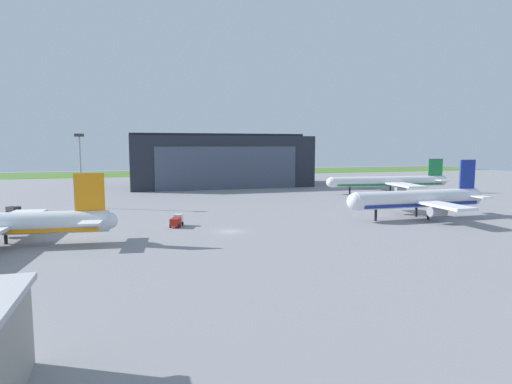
{
  "coord_description": "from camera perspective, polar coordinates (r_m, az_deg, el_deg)",
  "views": [
    {
      "loc": [
        -17.76,
        -78.52,
        16.55
      ],
      "look_at": [
        12.03,
        23.22,
        4.89
      ],
      "focal_mm": 29.58,
      "sensor_mm": 36.0,
      "label": 1
    }
  ],
  "objects": [
    {
      "name": "grass_field_strip",
      "position": [
        262.83,
        -12.43,
        2.53
      ],
      "size": [
        440.0,
        56.0,
        0.08
      ],
      "primitive_type": "cube",
      "color": "#4B752E",
      "rests_on": "ground_plane"
    },
    {
      "name": "apron_light_mast",
      "position": [
        121.2,
        -22.65,
        3.41
      ],
      "size": [
        2.4,
        0.5,
        19.73
      ],
      "color": "#99999E",
      "rests_on": "ground_plane"
    },
    {
      "name": "ground_plane",
      "position": [
        82.18,
        -3.52,
        -5.35
      ],
      "size": [
        440.0,
        440.0,
        0.0
      ],
      "primitive_type": "plane",
      "color": "gray"
    },
    {
      "name": "stair_truck",
      "position": [
        88.29,
        -10.68,
        -3.86
      ],
      "size": [
        3.17,
        4.51,
        2.36
      ],
      "color": "silver",
      "rests_on": "ground_plane"
    },
    {
      "name": "airliner_near_left",
      "position": [
        102.73,
        21.0,
        -0.96
      ],
      "size": [
        35.48,
        28.48,
        13.29
      ],
      "color": "white",
      "rests_on": "ground_plane"
    },
    {
      "name": "airliner_far_left",
      "position": [
        154.79,
        17.56,
        1.34
      ],
      "size": [
        45.3,
        35.53,
        11.95
      ],
      "color": "white",
      "rests_on": "ground_plane"
    },
    {
      "name": "baggage_tug",
      "position": [
        116.77,
        -29.96,
        -2.14
      ],
      "size": [
        3.98,
        4.39,
        2.13
      ],
      "color": "#28282D",
      "rests_on": "ground_plane"
    },
    {
      "name": "maintenance_hangar",
      "position": [
        176.22,
        -5.0,
        4.22
      ],
      "size": [
        71.41,
        34.08,
        21.53
      ],
      "color": "#232833",
      "rests_on": "ground_plane"
    }
  ]
}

